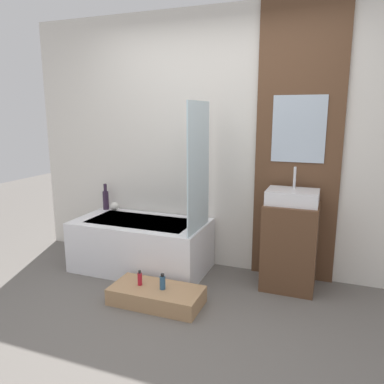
# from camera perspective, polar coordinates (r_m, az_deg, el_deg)

# --- Properties ---
(ground_plane) EXTENTS (12.00, 12.00, 0.00)m
(ground_plane) POSITION_cam_1_polar(r_m,az_deg,el_deg) (2.85, -7.02, -22.18)
(ground_plane) COLOR #605B56
(wall_tiled_back) EXTENTS (4.20, 0.06, 2.60)m
(wall_tiled_back) POSITION_cam_1_polar(r_m,az_deg,el_deg) (3.84, 3.58, 7.51)
(wall_tiled_back) COLOR silver
(wall_tiled_back) RESTS_ON ground_plane
(wall_wood_accent) EXTENTS (0.78, 0.04, 2.60)m
(wall_wood_accent) POSITION_cam_1_polar(r_m,az_deg,el_deg) (3.63, 15.85, 6.95)
(wall_wood_accent) COLOR brown
(wall_wood_accent) RESTS_ON ground_plane
(bathtub) EXTENTS (1.36, 0.72, 0.52)m
(bathtub) POSITION_cam_1_polar(r_m,az_deg,el_deg) (3.94, -7.72, -7.96)
(bathtub) COLOR white
(bathtub) RESTS_ON ground_plane
(glass_shower_screen) EXTENTS (0.01, 0.56, 1.18)m
(glass_shower_screen) POSITION_cam_1_polar(r_m,az_deg,el_deg) (3.42, 1.01, 3.77)
(glass_shower_screen) COLOR silver
(glass_shower_screen) RESTS_ON bathtub
(wooden_step_bench) EXTENTS (0.78, 0.38, 0.14)m
(wooden_step_bench) POSITION_cam_1_polar(r_m,az_deg,el_deg) (3.32, -5.43, -15.43)
(wooden_step_bench) COLOR #A87F56
(wooden_step_bench) RESTS_ON ground_plane
(vanity_cabinet) EXTENTS (0.47, 0.43, 0.80)m
(vanity_cabinet) POSITION_cam_1_polar(r_m,az_deg,el_deg) (3.59, 14.67, -7.93)
(vanity_cabinet) COLOR brown
(vanity_cabinet) RESTS_ON ground_plane
(sink) EXTENTS (0.45, 0.33, 0.32)m
(sink) POSITION_cam_1_polar(r_m,az_deg,el_deg) (3.47, 15.07, -0.71)
(sink) COLOR white
(sink) RESTS_ON vanity_cabinet
(vase_tall_dark) EXTENTS (0.07, 0.07, 0.29)m
(vase_tall_dark) POSITION_cam_1_polar(r_m,az_deg,el_deg) (4.36, -13.01, -1.04)
(vase_tall_dark) COLOR #2D1E33
(vase_tall_dark) RESTS_ON bathtub
(vase_round_light) EXTENTS (0.10, 0.10, 0.10)m
(vase_round_light) POSITION_cam_1_polar(r_m,az_deg,el_deg) (4.30, -11.74, -2.15)
(vase_round_light) COLOR silver
(vase_round_light) RESTS_ON bathtub
(bottle_soap_primary) EXTENTS (0.04, 0.04, 0.13)m
(bottle_soap_primary) POSITION_cam_1_polar(r_m,az_deg,el_deg) (3.33, -7.96, -12.93)
(bottle_soap_primary) COLOR #B21928
(bottle_soap_primary) RESTS_ON wooden_step_bench
(bottle_soap_secondary) EXTENTS (0.05, 0.05, 0.14)m
(bottle_soap_secondary) POSITION_cam_1_polar(r_m,az_deg,el_deg) (3.24, -4.51, -13.54)
(bottle_soap_secondary) COLOR #2D567A
(bottle_soap_secondary) RESTS_ON wooden_step_bench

